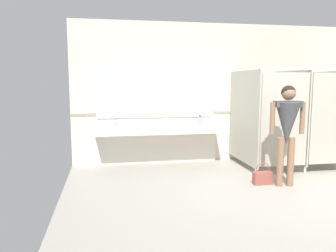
% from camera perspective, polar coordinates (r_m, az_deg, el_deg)
% --- Properties ---
extents(ground_plane, '(7.34, 5.46, 0.10)m').
position_cam_1_polar(ground_plane, '(5.67, 21.92, -11.15)').
color(ground_plane, '#9E998E').
extents(wall_back, '(7.34, 0.12, 2.95)m').
position_cam_1_polar(wall_back, '(7.60, 12.36, 5.58)').
color(wall_back, beige).
rests_on(wall_back, ground_plane).
extents(wall_back_tile_band, '(7.34, 0.01, 0.06)m').
position_cam_1_polar(wall_back_tile_band, '(7.56, 12.46, 2.35)').
color(wall_back_tile_band, '#9E937F').
rests_on(wall_back_tile_band, wall_back).
extents(vanity_counter, '(2.58, 0.56, 0.93)m').
position_cam_1_polar(vanity_counter, '(6.89, -1.78, -1.72)').
color(vanity_counter, silver).
rests_on(vanity_counter, ground_plane).
extents(mirror_panel, '(2.48, 0.02, 1.01)m').
position_cam_1_polar(mirror_panel, '(7.00, -2.07, 5.59)').
color(mirror_panel, silver).
rests_on(mirror_panel, wall_back).
extents(bathroom_stalls, '(2.04, 1.41, 1.97)m').
position_cam_1_polar(bathroom_stalls, '(7.08, 20.88, 1.55)').
color(bathroom_stalls, '#B2AD9E').
rests_on(bathroom_stalls, ground_plane).
extents(person_standing, '(0.58, 0.44, 1.66)m').
position_cam_1_polar(person_standing, '(5.73, 19.76, 0.47)').
color(person_standing, '#8C664C').
rests_on(person_standing, ground_plane).
extents(handbag, '(0.32, 0.12, 0.38)m').
position_cam_1_polar(handbag, '(5.88, 15.90, -8.44)').
color(handbag, '#934C42').
rests_on(handbag, ground_plane).
extents(soap_dispenser, '(0.07, 0.07, 0.19)m').
position_cam_1_polar(soap_dispenser, '(7.13, 5.50, 0.99)').
color(soap_dispenser, '#D899B2').
rests_on(soap_dispenser, vanity_counter).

